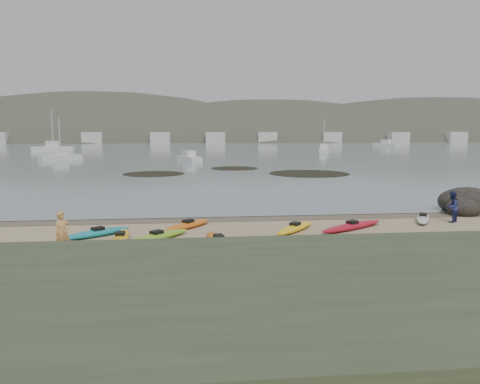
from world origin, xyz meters
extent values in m
plane|color=tan|center=(0.00, 0.00, 0.00)|extent=(600.00, 600.00, 0.00)
plane|color=brown|center=(0.00, -0.30, 0.00)|extent=(60.00, 60.00, 0.00)
plane|color=slate|center=(0.00, 300.00, 0.01)|extent=(1200.00, 1200.00, 0.00)
cube|color=#475138|center=(0.00, -17.50, 1.00)|extent=(60.00, 8.00, 2.00)
ellipsoid|color=orange|center=(-3.04, -2.80, 0.17)|extent=(2.69, 2.94, 0.34)
ellipsoid|color=#D16512|center=(-1.65, -6.49, 0.17)|extent=(1.39, 3.90, 0.34)
ellipsoid|color=teal|center=(-7.39, -4.21, 0.17)|extent=(3.13, 2.67, 0.34)
ellipsoid|color=gold|center=(-6.14, -5.44, 0.17)|extent=(0.76, 3.75, 0.34)
ellipsoid|color=#78B824|center=(-4.49, -5.33, 0.17)|extent=(3.25, 3.27, 0.34)
ellipsoid|color=yellow|center=(2.39, -4.10, 0.17)|extent=(2.84, 3.22, 0.34)
ellipsoid|color=#AF1125|center=(5.43, -4.00, 0.17)|extent=(4.30, 3.08, 0.34)
ellipsoid|color=beige|center=(10.13, -2.35, 0.17)|extent=(2.13, 3.19, 0.34)
imported|color=tan|center=(-8.15, -7.54, 0.92)|extent=(0.79, 0.78, 1.84)
imported|color=navy|center=(11.59, -2.74, 0.87)|extent=(1.07, 1.05, 1.75)
ellipsoid|color=black|center=(14.59, 0.64, 0.27)|extent=(3.66, 2.85, 1.83)
ellipsoid|color=black|center=(13.59, -0.66, 0.18)|extent=(2.03, 1.83, 1.22)
cylinder|color=black|center=(-7.06, 27.24, 0.03)|extent=(7.03, 7.03, 0.04)
cylinder|color=black|center=(10.82, 25.78, 0.03)|extent=(9.32, 9.32, 0.04)
cylinder|color=black|center=(2.90, 33.84, 0.03)|extent=(6.18, 6.18, 0.04)
cube|color=silver|center=(-24.08, 52.60, 0.47)|extent=(6.50, 5.66, 0.95)
cube|color=silver|center=(-3.02, 48.39, 0.46)|extent=(4.12, 6.72, 0.91)
cube|color=silver|center=(26.55, 74.14, 0.50)|extent=(3.70, 7.36, 0.99)
cube|color=silver|center=(-34.14, 84.67, 0.64)|extent=(9.20, 2.88, 1.28)
cube|color=silver|center=(54.86, 106.51, 0.54)|extent=(6.01, 7.66, 1.08)
ellipsoid|color=#384235|center=(-45.00, 195.00, -18.00)|extent=(220.00, 120.00, 80.00)
ellipsoid|color=#384235|center=(35.00, 190.00, -15.30)|extent=(200.00, 110.00, 68.00)
ellipsoid|color=#384235|center=(120.00, 200.00, -17.10)|extent=(230.00, 130.00, 76.00)
cube|color=beige|center=(-66.00, 145.00, 2.00)|extent=(7.00, 5.00, 4.00)
cube|color=beige|center=(-42.00, 145.00, 2.00)|extent=(7.00, 5.00, 4.00)
cube|color=beige|center=(-18.00, 145.00, 2.00)|extent=(7.00, 5.00, 4.00)
cube|color=beige|center=(6.00, 145.00, 2.00)|extent=(7.00, 5.00, 4.00)
cube|color=beige|center=(30.00, 145.00, 2.00)|extent=(7.00, 5.00, 4.00)
cube|color=beige|center=(54.00, 145.00, 2.00)|extent=(7.00, 5.00, 4.00)
cube|color=beige|center=(78.00, 145.00, 2.00)|extent=(7.00, 5.00, 4.00)
cube|color=beige|center=(102.00, 145.00, 2.00)|extent=(7.00, 5.00, 4.00)
camera|label=1|loc=(-2.89, -27.02, 5.17)|focal=35.00mm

